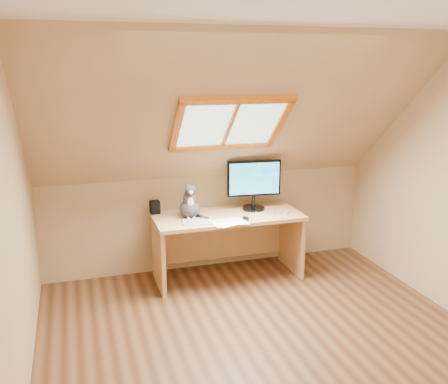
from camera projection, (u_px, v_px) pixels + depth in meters
name	position (u px, v px, depth m)	size (l,w,h in m)	color
ground	(270.00, 349.00, 3.86)	(3.50, 3.50, 0.00)	brown
room_shell	(280.00, 171.00, 3.42)	(3.52, 3.52, 2.41)	tan
desk	(226.00, 233.00, 5.11)	(1.48, 0.65, 0.67)	#E0A66A
monitor	(254.00, 182.00, 5.09)	(0.56, 0.24, 0.52)	black
cat	(190.00, 205.00, 4.87)	(0.22, 0.26, 0.37)	#433E3B
desk_speaker	(155.00, 207.00, 5.01)	(0.09, 0.09, 0.13)	black
graphics_tablet	(198.00, 222.00, 4.75)	(0.28, 0.20, 0.01)	#B2B2B7
mouse	(246.00, 218.00, 4.83)	(0.06, 0.10, 0.03)	black
papers	(227.00, 223.00, 4.73)	(0.35, 0.30, 0.01)	white
cables	(270.00, 214.00, 5.00)	(0.51, 0.26, 0.01)	silver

